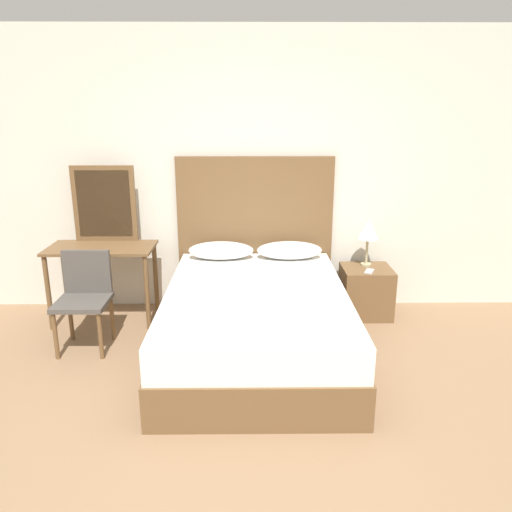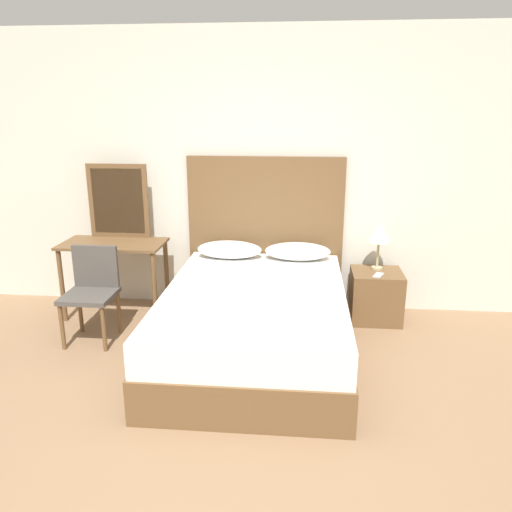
# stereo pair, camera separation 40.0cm
# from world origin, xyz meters

# --- Properties ---
(ground_plane) EXTENTS (16.00, 16.00, 0.00)m
(ground_plane) POSITION_xyz_m (0.00, 0.00, 0.00)
(ground_plane) COLOR #8C6B4C
(wall_back) EXTENTS (10.00, 0.06, 2.70)m
(wall_back) POSITION_xyz_m (0.00, 2.72, 1.35)
(wall_back) COLOR silver
(wall_back) RESTS_ON ground_plane
(bed) EXTENTS (1.45, 2.11, 0.57)m
(bed) POSITION_xyz_m (0.07, 1.56, 0.28)
(bed) COLOR brown
(bed) RESTS_ON ground_plane
(headboard) EXTENTS (1.53, 0.05, 1.52)m
(headboard) POSITION_xyz_m (0.07, 2.64, 0.76)
(headboard) COLOR brown
(headboard) RESTS_ON ground_plane
(pillow_left) EXTENTS (0.62, 0.30, 0.17)m
(pillow_left) POSITION_xyz_m (-0.26, 2.42, 0.65)
(pillow_left) COLOR white
(pillow_left) RESTS_ON bed
(pillow_right) EXTENTS (0.62, 0.30, 0.17)m
(pillow_right) POSITION_xyz_m (0.40, 2.42, 0.65)
(pillow_right) COLOR white
(pillow_right) RESTS_ON bed
(phone_on_bed) EXTENTS (0.16, 0.15, 0.01)m
(phone_on_bed) POSITION_xyz_m (0.43, 1.76, 0.58)
(phone_on_bed) COLOR #B7B7BC
(phone_on_bed) RESTS_ON bed
(nightstand) EXTENTS (0.47, 0.44, 0.48)m
(nightstand) POSITION_xyz_m (1.15, 2.39, 0.24)
(nightstand) COLOR brown
(nightstand) RESTS_ON ground_plane
(table_lamp) EXTENTS (0.21, 0.21, 0.46)m
(table_lamp) POSITION_xyz_m (1.16, 2.48, 0.83)
(table_lamp) COLOR tan
(table_lamp) RESTS_ON nightstand
(phone_on_nightstand) EXTENTS (0.12, 0.17, 0.01)m
(phone_on_nightstand) POSITION_xyz_m (1.15, 2.28, 0.49)
(phone_on_nightstand) COLOR #B7B7BC
(phone_on_nightstand) RESTS_ON nightstand
(vanity_desk) EXTENTS (0.97, 0.50, 0.73)m
(vanity_desk) POSITION_xyz_m (-1.36, 2.29, 0.61)
(vanity_desk) COLOR brown
(vanity_desk) RESTS_ON ground_plane
(vanity_mirror) EXTENTS (0.59, 0.03, 0.72)m
(vanity_mirror) POSITION_xyz_m (-1.36, 2.52, 1.09)
(vanity_mirror) COLOR brown
(vanity_mirror) RESTS_ON vanity_desk
(chair) EXTENTS (0.42, 0.41, 0.82)m
(chair) POSITION_xyz_m (-1.36, 1.76, 0.47)
(chair) COLOR #4C4742
(chair) RESTS_ON ground_plane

